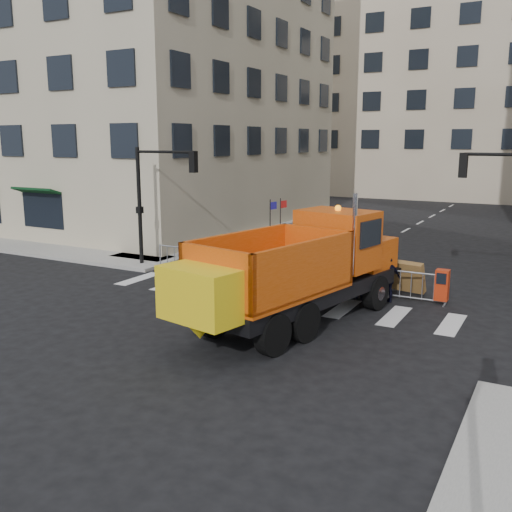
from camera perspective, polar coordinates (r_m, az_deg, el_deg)
The scene contains 12 objects.
ground at distance 16.37m, azimuth -6.52°, elevation -8.91°, with size 120.00×120.00×0.00m, color black.
sidewalk_back at distance 23.49m, azimuth 5.47°, elevation -2.38°, with size 64.00×5.00×0.15m, color gray.
building_left at distance 44.11m, azimuth -13.76°, elevation 20.72°, with size 24.00×22.00×26.00m, color tan.
building_far at distance 65.41m, azimuth 21.56°, elevation 16.26°, with size 30.00×18.00×24.00m, color tan.
traffic_light_left at distance 26.36m, azimuth -11.56°, elevation 4.75°, with size 0.18×0.18×5.40m, color black.
crowd_barriers at distance 22.88m, azimuth 2.87°, elevation -1.49°, with size 12.60×0.60×1.10m, color #9EA0A5, non-canonical shape.
plow_truck at distance 17.67m, azimuth 4.07°, elevation -1.19°, with size 4.95×10.88×4.09m.
cop_a at distance 21.05m, azimuth 10.45°, elevation -2.00°, with size 0.61×0.40×1.69m, color black.
cop_b at distance 21.05m, azimuth 10.09°, elevation -1.47°, with size 1.00×0.78×2.06m, color black.
cop_c at distance 20.77m, azimuth 13.07°, elevation -2.23°, with size 1.01×0.42×1.73m, color black.
worker at distance 23.22m, azimuth -3.30°, elevation -0.03°, with size 1.17×0.67×1.81m, color #CBCD18.
newspaper_box at distance 21.08m, azimuth 18.11°, elevation -2.77°, with size 0.45×0.40×1.10m, color #B72A0E.
Camera 1 is at (8.91, -12.50, 5.69)m, focal length 40.00 mm.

